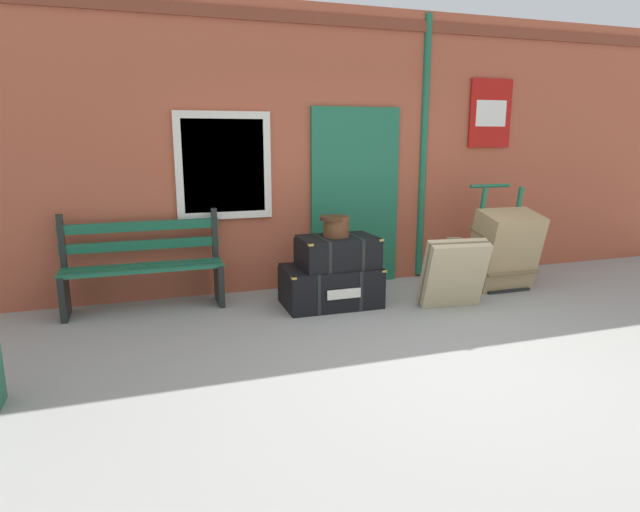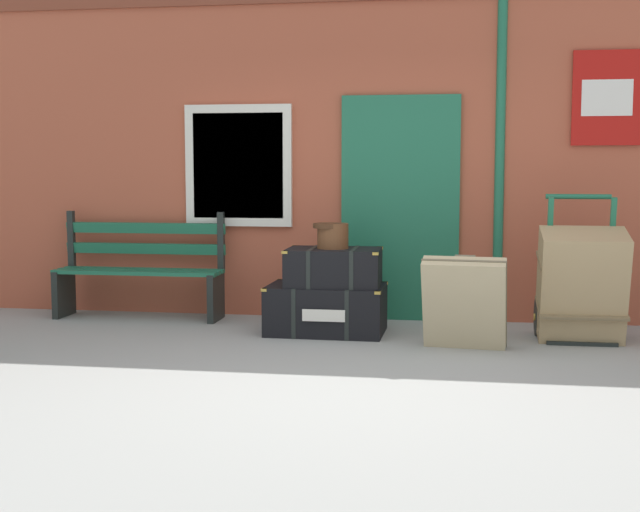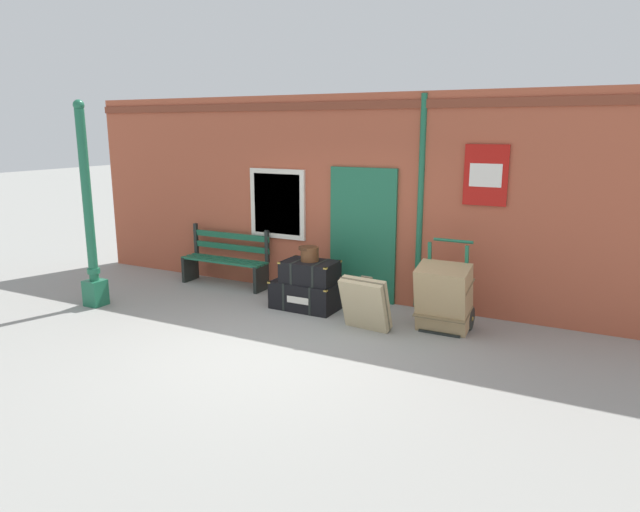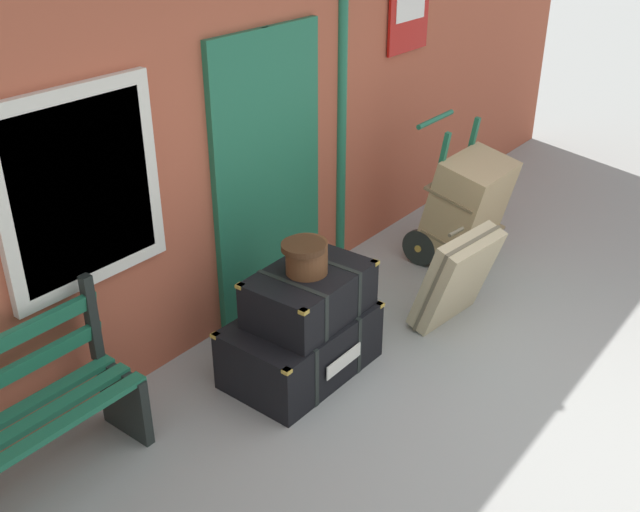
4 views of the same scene
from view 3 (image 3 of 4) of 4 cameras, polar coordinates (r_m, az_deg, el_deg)
ground_plane at (r=7.21m, az=-5.04°, el=-9.20°), size 60.00×60.00×0.00m
brick_facade at (r=9.05m, az=3.62°, el=5.78°), size 10.40×0.35×3.20m
lamp_post at (r=9.25m, az=-22.07°, el=2.40°), size 0.28×0.28×3.09m
platform_bench at (r=10.02m, az=-9.40°, el=-0.39°), size 1.60×0.43×1.01m
steamer_trunk_base at (r=8.68m, az=-1.32°, el=-3.86°), size 1.02×0.67×0.43m
steamer_trunk_middle at (r=8.53m, az=-1.01°, el=-1.58°), size 0.82×0.56×0.33m
round_hatbox at (r=8.49m, az=-1.06°, el=0.31°), size 0.31×0.28×0.22m
porters_trolley at (r=8.00m, az=12.55°, el=-5.16°), size 0.71×0.56×1.21m
large_brown_trunk at (r=7.78m, az=12.29°, el=-4.08°), size 0.70×0.63×0.96m
suitcase_cream at (r=7.70m, az=4.57°, el=-4.80°), size 0.68×0.46×0.75m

